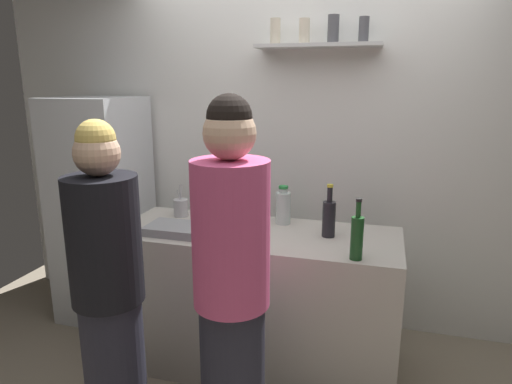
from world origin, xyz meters
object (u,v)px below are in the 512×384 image
(baking_pan, at_px, (175,229))
(wine_bottle_dark_glass, at_px, (329,217))
(refrigerator, at_px, (102,210))
(utensil_holder, at_px, (181,207))
(person_blonde, at_px, (109,293))
(wine_bottle_green_glass, at_px, (357,236))
(water_bottle_plastic, at_px, (283,207))
(person_pink_top, at_px, (232,293))

(baking_pan, height_order, wine_bottle_dark_glass, wine_bottle_dark_glass)
(refrigerator, distance_m, wine_bottle_dark_glass, 1.78)
(utensil_holder, bearing_deg, person_blonde, -85.59)
(refrigerator, bearing_deg, wine_bottle_dark_glass, -9.64)
(baking_pan, distance_m, wine_bottle_green_glass, 1.09)
(utensil_holder, relative_size, wine_bottle_dark_glass, 0.69)
(wine_bottle_green_glass, height_order, person_blonde, person_blonde)
(water_bottle_plastic, bearing_deg, wine_bottle_green_glass, -44.31)
(person_blonde, bearing_deg, baking_pan, 24.02)
(wine_bottle_green_glass, bearing_deg, water_bottle_plastic, 135.69)
(baking_pan, relative_size, person_blonde, 0.21)
(refrigerator, relative_size, person_blonde, 1.03)
(utensil_holder, distance_m, water_bottle_plastic, 0.70)
(wine_bottle_green_glass, bearing_deg, baking_pan, 173.67)
(person_pink_top, bearing_deg, water_bottle_plastic, -97.09)
(refrigerator, distance_m, person_pink_top, 1.79)
(utensil_holder, height_order, wine_bottle_green_glass, wine_bottle_green_glass)
(baking_pan, relative_size, water_bottle_plastic, 1.37)
(wine_bottle_dark_glass, height_order, person_blonde, person_blonde)
(wine_bottle_dark_glass, bearing_deg, baking_pan, -167.80)
(refrigerator, xyz_separation_m, wine_bottle_green_glass, (1.92, -0.61, 0.18))
(utensil_holder, distance_m, wine_bottle_dark_glass, 1.02)
(baking_pan, relative_size, wine_bottle_green_glass, 1.05)
(wine_bottle_dark_glass, xyz_separation_m, person_pink_top, (-0.33, -0.80, -0.15))
(refrigerator, distance_m, water_bottle_plastic, 1.45)
(baking_pan, bearing_deg, water_bottle_plastic, 31.79)
(baking_pan, height_order, utensil_holder, utensil_holder)
(utensil_holder, height_order, person_pink_top, person_pink_top)
(wine_bottle_green_glass, bearing_deg, utensil_holder, 159.32)
(refrigerator, xyz_separation_m, water_bottle_plastic, (1.43, -0.13, 0.17))
(utensil_holder, relative_size, water_bottle_plastic, 0.88)
(wine_bottle_dark_glass, xyz_separation_m, person_blonde, (-0.94, -0.83, -0.21))
(water_bottle_plastic, xyz_separation_m, person_pink_top, (-0.02, -0.97, -0.14))
(wine_bottle_green_glass, xyz_separation_m, person_blonde, (-1.12, -0.52, -0.22))
(refrigerator, height_order, wine_bottle_dark_glass, refrigerator)
(refrigerator, bearing_deg, utensil_holder, -12.21)
(wine_bottle_dark_glass, bearing_deg, person_pink_top, -112.26)
(baking_pan, xyz_separation_m, water_bottle_plastic, (0.58, 0.36, 0.09))
(refrigerator, relative_size, utensil_holder, 7.72)
(wine_bottle_dark_glass, bearing_deg, refrigerator, 170.36)
(baking_pan, xyz_separation_m, wine_bottle_dark_glass, (0.89, 0.19, 0.09))
(baking_pan, bearing_deg, refrigerator, 150.04)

